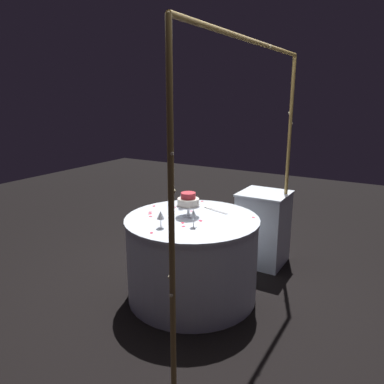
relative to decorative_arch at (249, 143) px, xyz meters
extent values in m
plane|color=black|center=(0.00, -0.53, -1.50)|extent=(12.00, 12.00, 0.00)
cylinder|color=olive|center=(-1.12, 0.00, -0.37)|extent=(0.04, 0.04, 2.26)
cylinder|color=olive|center=(1.12, 0.00, -0.37)|extent=(0.04, 0.04, 2.26)
cylinder|color=olive|center=(0.00, 0.00, 0.76)|extent=(2.24, 0.04, 0.04)
sphere|color=#F9EAB2|center=(-1.11, -0.01, 0.19)|extent=(0.02, 0.02, 0.02)
sphere|color=#F9EAB2|center=(1.13, -0.01, -0.67)|extent=(0.02, 0.02, 0.02)
sphere|color=#F9EAB2|center=(-0.79, -0.01, 0.76)|extent=(0.02, 0.02, 0.02)
sphere|color=#F9EAB2|center=(-1.13, -0.02, -0.91)|extent=(0.02, 0.02, 0.02)
sphere|color=#F9EAB2|center=(1.14, 0.00, -0.78)|extent=(0.02, 0.02, 0.02)
sphere|color=#F9EAB2|center=(-0.34, 0.02, 0.76)|extent=(0.02, 0.02, 0.02)
sphere|color=#F9EAB2|center=(-1.10, -0.01, -1.21)|extent=(0.02, 0.02, 0.02)
sphere|color=#F9EAB2|center=(1.10, 0.01, -0.15)|extent=(0.02, 0.02, 0.02)
sphere|color=#F9EAB2|center=(0.14, 0.00, 0.76)|extent=(0.02, 0.02, 0.02)
sphere|color=#F9EAB2|center=(-1.13, 0.01, 0.09)|extent=(0.02, 0.02, 0.02)
sphere|color=#F9EAB2|center=(1.12, 0.01, 0.06)|extent=(0.02, 0.02, 0.02)
sphere|color=#F9EAB2|center=(0.65, -0.01, 0.76)|extent=(0.02, 0.02, 0.02)
sphere|color=#F9EAB2|center=(-1.12, 0.01, 0.14)|extent=(0.02, 0.02, 0.02)
sphere|color=#F9EAB2|center=(1.10, -0.01, -0.59)|extent=(0.02, 0.02, 0.02)
sphere|color=#F9EAB2|center=(1.11, 0.00, 0.76)|extent=(0.02, 0.02, 0.02)
cylinder|color=silver|center=(0.00, -0.53, -1.12)|extent=(1.21, 1.21, 0.77)
cylinder|color=silver|center=(0.00, -0.53, -0.73)|extent=(1.24, 1.24, 0.02)
cube|color=silver|center=(-1.05, -0.21, -1.10)|extent=(0.50, 0.50, 0.81)
cube|color=silver|center=(-1.05, -0.21, -0.68)|extent=(0.52, 0.52, 0.02)
cylinder|color=silver|center=(-0.03, -0.58, -0.71)|extent=(0.11, 0.11, 0.01)
cylinder|color=silver|center=(-0.03, -0.58, -0.67)|extent=(0.02, 0.02, 0.09)
cylinder|color=silver|center=(-0.03, -0.58, -0.62)|extent=(0.22, 0.22, 0.01)
cylinder|color=silver|center=(-0.03, -0.58, -0.58)|extent=(0.20, 0.20, 0.06)
cylinder|color=#CC333D|center=(-0.03, -0.58, -0.52)|extent=(0.14, 0.14, 0.05)
cylinder|color=silver|center=(0.20, -0.39, -0.72)|extent=(0.06, 0.06, 0.00)
cylinder|color=silver|center=(0.20, -0.39, -0.67)|extent=(0.01, 0.01, 0.09)
cone|color=silver|center=(0.20, -0.39, -0.59)|extent=(0.05, 0.05, 0.07)
cylinder|color=silver|center=(-0.21, -0.77, -0.72)|extent=(0.06, 0.06, 0.00)
cylinder|color=silver|center=(-0.21, -0.77, -0.67)|extent=(0.01, 0.01, 0.09)
cone|color=silver|center=(-0.21, -0.77, -0.59)|extent=(0.06, 0.06, 0.07)
cylinder|color=silver|center=(0.35, -0.62, -0.72)|extent=(0.06, 0.06, 0.00)
cylinder|color=silver|center=(0.35, -0.62, -0.68)|extent=(0.01, 0.01, 0.08)
cone|color=silver|center=(0.35, -0.62, -0.60)|extent=(0.07, 0.07, 0.07)
cube|color=silver|center=(-0.30, -0.41, -0.72)|extent=(0.09, 0.22, 0.01)
cube|color=white|center=(-0.34, -0.54, -0.71)|extent=(0.05, 0.09, 0.01)
ellipsoid|color=#E02D47|center=(0.23, -0.47, -0.72)|extent=(0.04, 0.04, 0.00)
ellipsoid|color=#E02D47|center=(0.16, -0.53, -0.72)|extent=(0.05, 0.05, 0.00)
ellipsoid|color=#E02D47|center=(-0.53, -0.72, -0.72)|extent=(0.03, 0.04, 0.00)
ellipsoid|color=#E02D47|center=(-0.18, -0.64, -0.72)|extent=(0.02, 0.03, 0.00)
ellipsoid|color=#E02D47|center=(-0.13, -1.05, -0.72)|extent=(0.05, 0.04, 0.00)
ellipsoid|color=#E02D47|center=(0.05, -0.96, -0.72)|extent=(0.04, 0.04, 0.00)
ellipsoid|color=#E02D47|center=(-0.43, -0.86, -0.72)|extent=(0.03, 0.02, 0.00)
ellipsoid|color=#E02D47|center=(-0.21, -0.84, -0.72)|extent=(0.03, 0.03, 0.00)
ellipsoid|color=#E02D47|center=(0.10, -0.93, -0.72)|extent=(0.05, 0.04, 0.00)
ellipsoid|color=#E02D47|center=(-0.30, -0.05, -0.72)|extent=(0.03, 0.04, 0.00)
ellipsoid|color=#E02D47|center=(0.02, -0.43, -0.72)|extent=(0.04, 0.04, 0.00)
ellipsoid|color=#E02D47|center=(0.50, -0.62, -0.72)|extent=(0.04, 0.04, 0.00)
ellipsoid|color=#E02D47|center=(0.03, -0.42, -0.72)|extent=(0.05, 0.04, 0.00)
ellipsoid|color=#E02D47|center=(0.16, -0.88, -0.72)|extent=(0.04, 0.04, 0.00)
camera|label=1|loc=(2.77, 1.11, 0.36)|focal=34.73mm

